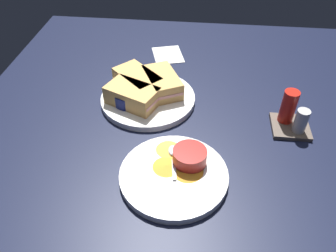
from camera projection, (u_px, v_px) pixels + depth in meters
ground_plane at (182, 118)px, 87.98cm from camera, size 110.00×110.00×3.00cm
plate_sandwich_main at (148, 99)px, 90.47cm from camera, size 25.04×25.04×1.60cm
sandwich_half_near at (162, 83)px, 90.54cm from camera, size 15.02×12.53×4.80cm
sandwich_half_far at (137, 81)px, 91.18cm from camera, size 14.49×14.63×4.80cm
sandwich_half_extra at (132, 95)px, 86.17cm from camera, size 12.21×14.96×4.80cm
ramekin_dark_sauce at (128, 97)px, 86.75cm from camera, size 7.49×7.49×3.24cm
spoon_by_dark_ramekin at (148, 95)px, 89.86cm from camera, size 7.05×8.82×0.80cm
plate_chips_companion at (175, 176)px, 70.44cm from camera, size 22.68×22.68×1.60cm
ramekin_light_gravy at (190, 156)px, 71.02cm from camera, size 7.25×7.25×3.33cm
spoon_by_gravy_ramekin at (174, 155)px, 73.30cm from camera, size 9.96×2.91×0.80cm
plantain_chip_scatter at (175, 162)px, 71.74cm from camera, size 14.18×13.14×0.60cm
condiment_caddy at (292, 116)px, 80.84cm from camera, size 9.00×9.00×9.50cm
paper_napkin_folded at (168, 55)px, 109.31cm from camera, size 13.08×11.71×0.40cm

